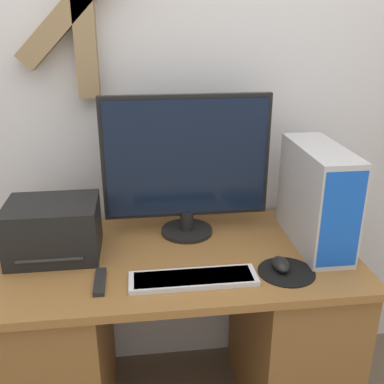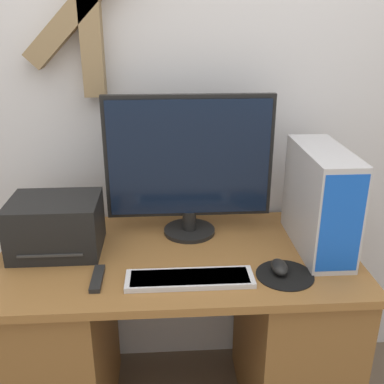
% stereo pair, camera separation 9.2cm
% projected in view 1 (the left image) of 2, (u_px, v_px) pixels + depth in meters
% --- Properties ---
extents(wall_back, '(6.40, 0.13, 2.70)m').
position_uv_depth(wall_back, '(166.00, 85.00, 1.85)').
color(wall_back, silver).
rests_on(wall_back, ground_plane).
extents(desk, '(1.33, 0.70, 0.79)m').
position_uv_depth(desk, '(178.00, 336.00, 1.83)').
color(desk, brown).
rests_on(desk, ground_plane).
extents(monitor, '(0.65, 0.21, 0.57)m').
position_uv_depth(monitor, '(186.00, 163.00, 1.74)').
color(monitor, black).
rests_on(monitor, desk).
extents(keyboard, '(0.43, 0.12, 0.02)m').
position_uv_depth(keyboard, '(193.00, 279.00, 1.51)').
color(keyboard, silver).
rests_on(keyboard, desk).
extents(mousepad, '(0.20, 0.20, 0.00)m').
position_uv_depth(mousepad, '(286.00, 272.00, 1.57)').
color(mousepad, black).
rests_on(mousepad, desk).
extents(mouse, '(0.06, 0.10, 0.04)m').
position_uv_depth(mouse, '(281.00, 264.00, 1.57)').
color(mouse, black).
rests_on(mouse, mousepad).
extents(computer_tower, '(0.16, 0.43, 0.39)m').
position_uv_depth(computer_tower, '(317.00, 197.00, 1.70)').
color(computer_tower, '#B2B2B7').
rests_on(computer_tower, desk).
extents(printer, '(0.33, 0.26, 0.21)m').
position_uv_depth(printer, '(54.00, 229.00, 1.65)').
color(printer, black).
rests_on(printer, desk).
extents(remote_control, '(0.04, 0.16, 0.02)m').
position_uv_depth(remote_control, '(100.00, 282.00, 1.50)').
color(remote_control, black).
rests_on(remote_control, desk).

